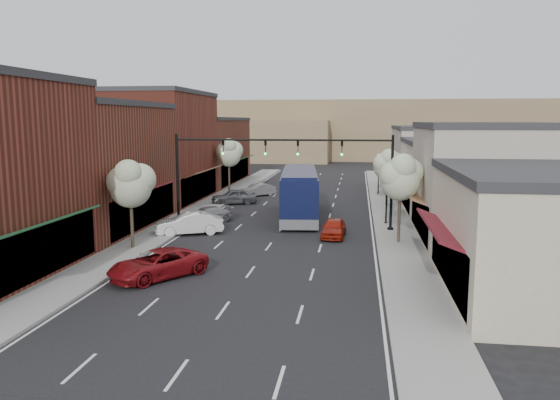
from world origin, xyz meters
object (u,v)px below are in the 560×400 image
at_px(coach_bus, 299,193).
at_px(parked_car_d, 234,196).
at_px(lamp_post_far, 379,167).
at_px(tree_right_near, 401,176).
at_px(parked_car_c, 206,215).
at_px(red_hatchback, 334,228).
at_px(tree_right_far, 388,164).
at_px(lamp_post_near, 387,186).
at_px(signal_mast_left, 208,166).
at_px(parked_car_b, 189,224).
at_px(tree_left_far, 229,152).
at_px(tree_left_near, 131,183).
at_px(parked_car_e, 257,190).
at_px(signal_mast_right, 359,168).
at_px(parked_car_a, 158,264).

height_order(coach_bus, parked_car_d, coach_bus).
bearing_deg(lamp_post_far, tree_right_near, -88.70).
relative_size(tree_right_near, parked_car_c, 1.40).
bearing_deg(parked_car_d, coach_bus, 26.89).
bearing_deg(red_hatchback, tree_right_far, 76.22).
bearing_deg(lamp_post_near, signal_mast_left, -169.44).
distance_m(lamp_post_far, parked_car_b, 27.09).
distance_m(tree_right_near, tree_left_far, 27.56).
bearing_deg(signal_mast_left, coach_bus, 37.45).
height_order(lamp_post_near, parked_car_c, lamp_post_near).
xyz_separation_m(tree_right_far, lamp_post_near, (-0.55, -9.44, -0.99)).
bearing_deg(tree_right_far, lamp_post_near, -93.31).
bearing_deg(signal_mast_left, tree_left_near, -108.10).
xyz_separation_m(coach_bus, parked_car_c, (-7.00, -3.50, -1.44)).
xyz_separation_m(tree_right_near, parked_car_d, (-14.55, 15.28, -3.71)).
xyz_separation_m(tree_left_far, coach_bus, (9.05, -13.03, -2.55)).
relative_size(tree_left_far, parked_car_e, 1.51).
relative_size(parked_car_c, parked_car_e, 1.04).
distance_m(signal_mast_right, parked_car_b, 12.80).
bearing_deg(parked_car_c, parked_car_b, -41.47).
bearing_deg(tree_left_near, tree_right_near, 13.55).
bearing_deg(parked_car_b, parked_car_d, 157.27).
relative_size(parked_car_d, parked_car_e, 1.07).
distance_m(signal_mast_right, signal_mast_left, 11.24).
height_order(tree_right_near, parked_car_b, tree_right_near).
bearing_deg(parked_car_a, lamp_post_far, 106.39).
height_order(tree_right_far, coach_bus, tree_right_far).
xyz_separation_m(signal_mast_left, parked_car_a, (1.12, -13.72, -3.90)).
height_order(tree_left_near, parked_car_e, tree_left_near).
relative_size(tree_left_near, lamp_post_near, 1.28).
xyz_separation_m(signal_mast_right, parked_car_b, (-11.82, -3.08, -3.84)).
relative_size(red_hatchback, parked_car_b, 0.81).
distance_m(tree_right_near, lamp_post_far, 24.11).
height_order(signal_mast_right, tree_right_near, signal_mast_right).
xyz_separation_m(signal_mast_left, lamp_post_near, (13.42, 2.50, -1.62)).
distance_m(tree_right_near, parked_car_b, 15.03).
distance_m(tree_right_far, lamp_post_far, 8.13).
bearing_deg(lamp_post_far, coach_bus, -114.89).
distance_m(signal_mast_left, lamp_post_near, 13.75).
relative_size(signal_mast_left, tree_left_near, 1.44).
xyz_separation_m(coach_bus, parked_car_e, (-5.80, 12.10, -1.39)).
bearing_deg(parked_car_e, parked_car_a, -44.93).
distance_m(tree_right_near, parked_car_c, 16.01).
xyz_separation_m(coach_bus, parked_car_a, (-5.30, -18.64, -1.34)).
bearing_deg(parked_car_a, lamp_post_near, 89.26).
xyz_separation_m(tree_left_near, lamp_post_near, (16.05, 10.56, -1.22)).
distance_m(tree_left_near, parked_car_a, 7.64).
relative_size(coach_bus, red_hatchback, 3.45).
distance_m(coach_bus, red_hatchback, 8.27).
xyz_separation_m(tree_left_near, coach_bus, (9.05, 12.97, -2.16)).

